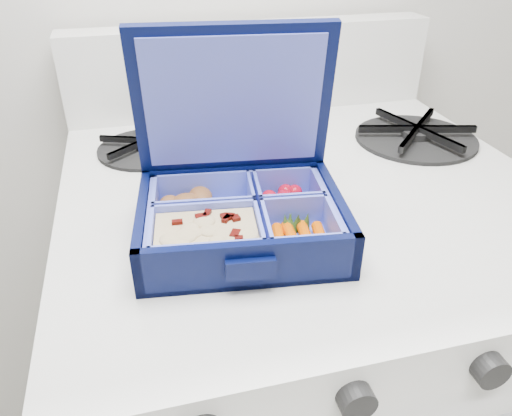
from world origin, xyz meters
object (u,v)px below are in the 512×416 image
object	(u,v)px
fork	(269,179)
stove	(290,406)
bento_box	(241,220)
burner_grate	(417,132)

from	to	relation	value
fork	stove	bearing A→B (deg)	16.21
stove	bento_box	bearing A→B (deg)	-133.04
bento_box	fork	bearing A→B (deg)	69.27
bento_box	fork	distance (m)	0.15
stove	burner_grate	distance (m)	0.55
stove	fork	distance (m)	0.49
stove	bento_box	world-z (taller)	bento_box
stove	fork	world-z (taller)	fork
stove	bento_box	xyz separation A→B (m)	(-0.12, -0.12, 0.51)
stove	bento_box	distance (m)	0.54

